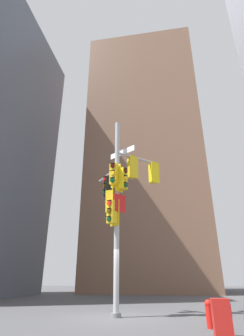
% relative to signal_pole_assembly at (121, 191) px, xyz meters
% --- Properties ---
extents(ground, '(120.00, 120.00, 0.00)m').
position_rel_signal_pole_assembly_xyz_m(ground, '(-0.14, -0.23, -5.12)').
color(ground, '#474749').
extents(building_mid_block, '(14.42, 14.42, 34.66)m').
position_rel_signal_pole_assembly_xyz_m(building_mid_block, '(-0.35, 23.55, 12.21)').
color(building_mid_block, brown).
rests_on(building_mid_block, ground).
extents(signal_pole_assembly, '(3.21, 2.27, 8.70)m').
position_rel_signal_pole_assembly_xyz_m(signal_pole_assembly, '(0.00, 0.00, 0.00)').
color(signal_pole_assembly, '#9EA0A3').
rests_on(signal_pole_assembly, ground).
extents(fire_hydrant, '(0.33, 0.23, 0.78)m').
position_rel_signal_pole_assembly_xyz_m(fire_hydrant, '(3.10, -2.23, -4.71)').
color(fire_hydrant, red).
rests_on(fire_hydrant, ground).
extents(newspaper_box, '(0.45, 0.36, 0.88)m').
position_rel_signal_pole_assembly_xyz_m(newspaper_box, '(3.24, -3.58, -4.68)').
color(newspaper_box, red).
rests_on(newspaper_box, ground).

